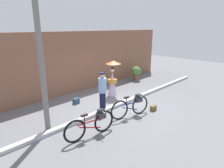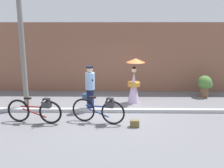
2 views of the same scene
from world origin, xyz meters
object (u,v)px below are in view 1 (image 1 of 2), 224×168
potted_plant_by_door (136,72)px  backpack_spare (76,101)px  bicycle_far_side (132,106)px  utility_pole (41,61)px  backpack_on_pavement (153,108)px  person_officer (102,91)px  person_with_parasol (113,79)px  bicycle_near_officer (92,124)px

potted_plant_by_door → backpack_spare: 5.20m
backpack_spare → bicycle_far_side: bearing=-73.8°
bicycle_far_side → utility_pole: 3.72m
potted_plant_by_door → backpack_on_pavement: bearing=-133.5°
person_officer → potted_plant_by_door: person_officer is taller
bicycle_far_side → person_officer: bearing=109.5°
backpack_on_pavement → person_with_parasol: bearing=86.7°
bicycle_far_side → person_officer: 1.35m
backpack_spare → bicycle_near_officer: bearing=-115.4°
bicycle_near_officer → utility_pole: (-0.81, 1.42, 1.96)m
bicycle_far_side → potted_plant_by_door: potted_plant_by_door is taller
person_with_parasol → potted_plant_by_door: (3.15, 0.90, -0.33)m
potted_plant_by_door → person_officer: bearing=-157.9°
potted_plant_by_door → backpack_on_pavement: potted_plant_by_door is taller
backpack_on_pavement → bicycle_far_side: bearing=163.5°
person_officer → person_with_parasol: bearing=32.3°
bicycle_near_officer → potted_plant_by_door: size_ratio=1.94×
bicycle_far_side → backpack_spare: 2.78m
backpack_spare → person_officer: bearing=-76.6°
person_with_parasol → utility_pole: bearing=-168.0°
person_with_parasol → potted_plant_by_door: person_with_parasol is taller
bicycle_near_officer → person_with_parasol: bearing=34.9°
person_with_parasol → backpack_on_pavement: size_ratio=6.51×
bicycle_far_side → backpack_on_pavement: size_ratio=6.20×
person_officer → backpack_spare: bearing=103.4°
bicycle_far_side → potted_plant_by_door: 5.41m
person_officer → potted_plant_by_door: bearing=22.1°
backpack_spare → backpack_on_pavement: bearing=-58.0°
bicycle_far_side → utility_pole: size_ratio=0.36×
bicycle_near_officer → person_officer: (1.60, 1.23, 0.44)m
potted_plant_by_door → backpack_spare: potted_plant_by_door is taller
backpack_on_pavement → backpack_spare: bearing=122.0°
backpack_spare → potted_plant_by_door: bearing=5.7°
person_officer → potted_plant_by_door: 5.20m
backpack_on_pavement → utility_pole: size_ratio=0.06×
person_officer → potted_plant_by_door: size_ratio=1.76×
bicycle_near_officer → bicycle_far_side: (2.03, 0.02, 0.02)m
bicycle_near_officer → person_officer: bearing=37.5°
utility_pole → bicycle_far_side: bearing=-26.2°
bicycle_near_officer → potted_plant_by_door: potted_plant_by_door is taller
utility_pole → person_officer: bearing=-4.4°
bicycle_far_side → potted_plant_by_door: size_ratio=1.83×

